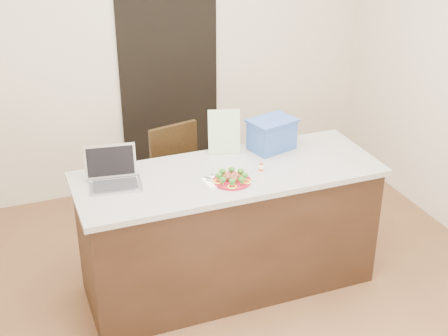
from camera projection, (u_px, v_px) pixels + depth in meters
name	position (u px, v px, depth m)	size (l,w,h in m)	color
ground	(242.00, 304.00, 4.36)	(4.00, 4.00, 0.00)	brown
room_shell	(245.00, 82.00, 3.64)	(4.00, 4.00, 4.00)	white
doorway	(169.00, 81.00, 5.61)	(0.90, 0.02, 2.00)	black
island	(229.00, 230.00, 4.37)	(2.06, 0.76, 0.92)	black
plate	(232.00, 181.00, 4.02)	(0.25, 0.25, 0.02)	maroon
meatballs	(232.00, 177.00, 4.02)	(0.10, 0.10, 0.04)	brown
broccoli	(232.00, 175.00, 4.00)	(0.20, 0.20, 0.04)	#1D4D14
pepper_rings	(232.00, 179.00, 4.02)	(0.24, 0.24, 0.01)	#F1F519
napkin	(216.00, 181.00, 4.03)	(0.15, 0.15, 0.01)	white
fork	(213.00, 180.00, 4.03)	(0.09, 0.16, 0.00)	#B4B3B7
knife	(222.00, 181.00, 4.02)	(0.07, 0.19, 0.01)	silver
yogurt_bottle	(261.00, 169.00, 4.14)	(0.03, 0.03, 0.06)	white
laptop	(113.00, 174.00, 3.99)	(0.36, 0.31, 0.23)	#B1B2B6
leaflet	(224.00, 132.00, 4.36)	(0.22, 0.00, 0.32)	white
blue_box	(272.00, 134.00, 4.43)	(0.37, 0.31, 0.23)	#294794
chair	(178.00, 177.00, 4.95)	(0.49, 0.49, 0.93)	black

